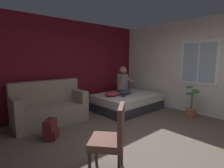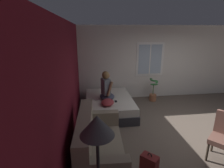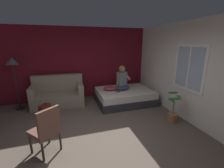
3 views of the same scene
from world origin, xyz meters
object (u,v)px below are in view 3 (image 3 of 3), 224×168
object	(u,v)px
person_seated	(122,80)
bed	(124,96)
cell_phone	(118,92)
side_chair	(46,129)
backpack	(45,112)
potted_plant	(173,112)
couch	(59,94)
throw_pillow	(110,88)
floor_lamp	(13,66)

from	to	relation	value
person_seated	bed	bearing A→B (deg)	-52.81
cell_phone	side_chair	bearing A→B (deg)	134.75
backpack	potted_plant	distance (m)	3.62
side_chair	potted_plant	xyz separation A→B (m)	(3.17, 0.28, -0.23)
couch	throw_pillow	xyz separation A→B (m)	(1.77, -0.38, 0.16)
backpack	floor_lamp	world-z (taller)	floor_lamp
bed	person_seated	distance (m)	0.61
backpack	throw_pillow	world-z (taller)	throw_pillow
throw_pillow	floor_lamp	distance (m)	3.17
couch	cell_phone	distance (m)	2.07
bed	throw_pillow	size ratio (longest dim) A/B	4.15
side_chair	potted_plant	distance (m)	3.19
bed	couch	bearing A→B (deg)	168.21
throw_pillow	floor_lamp	size ratio (longest dim) A/B	0.28
bed	cell_phone	xyz separation A→B (m)	(-0.32, -0.17, 0.25)
bed	couch	xyz separation A→B (m)	(-2.29, 0.48, 0.16)
bed	couch	world-z (taller)	couch
side_chair	bed	bearing A→B (deg)	39.57
person_seated	backpack	world-z (taller)	person_seated
throw_pillow	floor_lamp	xyz separation A→B (m)	(-3.02, 0.42, 0.88)
couch	throw_pillow	size ratio (longest dim) A/B	3.62
cell_phone	potted_plant	size ratio (longest dim) A/B	0.17
person_seated	floor_lamp	size ratio (longest dim) A/B	0.51
cell_phone	floor_lamp	size ratio (longest dim) A/B	0.08
person_seated	potted_plant	size ratio (longest dim) A/B	1.03
potted_plant	side_chair	bearing A→B (deg)	-174.87
side_chair	floor_lamp	xyz separation A→B (m)	(-1.11, 2.53, 0.90)
couch	floor_lamp	bearing A→B (deg)	178.16
person_seated	backpack	size ratio (longest dim) A/B	1.91
couch	bed	bearing A→B (deg)	-11.79
couch	backpack	distance (m)	0.99
floor_lamp	cell_phone	bearing A→B (deg)	-12.01
person_seated	potted_plant	world-z (taller)	person_seated
bed	person_seated	size ratio (longest dim) A/B	2.28
backpack	cell_phone	world-z (taller)	cell_phone
bed	throw_pillow	distance (m)	0.61
backpack	throw_pillow	size ratio (longest dim) A/B	0.95
side_chair	backpack	bearing A→B (deg)	97.64
person_seated	floor_lamp	world-z (taller)	floor_lamp
potted_plant	floor_lamp	bearing A→B (deg)	152.30
couch	potted_plant	distance (m)	3.74
person_seated	throw_pillow	distance (m)	0.54
bed	cell_phone	distance (m)	0.44
couch	throw_pillow	bearing A→B (deg)	-12.07
throw_pillow	floor_lamp	bearing A→B (deg)	172.10
side_chair	backpack	world-z (taller)	side_chair
person_seated	floor_lamp	xyz separation A→B (m)	(-3.47, 0.43, 0.59)
side_chair	potted_plant	world-z (taller)	side_chair
couch	cell_phone	world-z (taller)	couch
backpack	throw_pillow	bearing A→B (deg)	13.85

